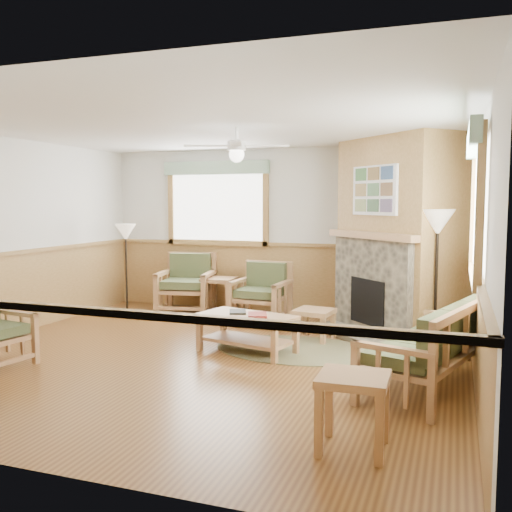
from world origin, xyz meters
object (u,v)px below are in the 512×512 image
(armchair_back_left, at_px, (186,283))
(coffee_table, at_px, (247,333))
(floor_lamp_right, at_px, (436,280))
(sofa, at_px, (429,345))
(floor_lamp_left, at_px, (126,269))
(end_table_sofa, at_px, (353,412))
(footstool, at_px, (314,325))
(armchair_back_right, at_px, (261,292))
(end_table_chairs, at_px, (219,295))

(armchair_back_left, height_order, coffee_table, armchair_back_left)
(armchair_back_left, distance_m, floor_lamp_right, 4.22)
(sofa, relative_size, floor_lamp_left, 1.26)
(end_table_sofa, bearing_deg, footstool, 108.53)
(armchair_back_left, bearing_deg, sofa, -45.01)
(armchair_back_right, bearing_deg, coffee_table, -73.29)
(sofa, xyz_separation_m, armchair_back_left, (-4.01, 2.72, 0.05))
(armchair_back_left, height_order, floor_lamp_right, floor_lamp_right)
(armchair_back_right, relative_size, floor_lamp_right, 0.51)
(floor_lamp_right, bearing_deg, end_table_sofa, -98.29)
(sofa, xyz_separation_m, floor_lamp_left, (-4.84, 2.24, 0.31))
(armchair_back_left, height_order, floor_lamp_left, floor_lamp_left)
(armchair_back_right, relative_size, floor_lamp_left, 0.60)
(armchair_back_left, bearing_deg, end_table_chairs, -1.50)
(end_table_chairs, xyz_separation_m, footstool, (1.92, -1.30, -0.09))
(footstool, xyz_separation_m, floor_lamp_right, (1.53, -0.05, 0.67))
(coffee_table, bearing_deg, armchair_back_right, 117.74)
(sofa, height_order, footstool, sofa)
(coffee_table, distance_m, end_table_sofa, 2.86)
(coffee_table, distance_m, floor_lamp_right, 2.39)
(footstool, height_order, floor_lamp_right, floor_lamp_right)
(coffee_table, distance_m, floor_lamp_left, 3.17)
(footstool, bearing_deg, floor_lamp_right, -1.76)
(coffee_table, xyz_separation_m, end_table_chairs, (-1.30, 2.18, 0.06))
(footstool, bearing_deg, end_table_chairs, 145.93)
(armchair_back_right, distance_m, coffee_table, 1.89)
(armchair_back_right, xyz_separation_m, floor_lamp_left, (-2.24, -0.22, 0.30))
(end_table_chairs, height_order, footstool, end_table_chairs)
(armchair_back_right, height_order, floor_lamp_left, floor_lamp_left)
(floor_lamp_right, bearing_deg, sofa, -90.00)
(coffee_table, height_order, footstool, coffee_table)
(floor_lamp_left, relative_size, floor_lamp_right, 0.85)
(floor_lamp_left, bearing_deg, end_table_chairs, 22.64)
(armchair_back_right, relative_size, footstool, 1.88)
(sofa, distance_m, floor_lamp_left, 5.34)
(sofa, height_order, coffee_table, sofa)
(coffee_table, bearing_deg, floor_lamp_left, 162.98)
(end_table_sofa, height_order, footstool, end_table_sofa)
(end_table_sofa, relative_size, floor_lamp_left, 0.38)
(floor_lamp_left, distance_m, floor_lamp_right, 4.90)
(end_table_sofa, distance_m, floor_lamp_right, 3.23)
(footstool, relative_size, floor_lamp_left, 0.32)
(armchair_back_left, height_order, end_table_sofa, armchair_back_left)
(floor_lamp_left, height_order, floor_lamp_right, floor_lamp_right)
(armchair_back_left, relative_size, floor_lamp_left, 0.65)
(armchair_back_right, distance_m, end_table_sofa, 4.66)
(sofa, bearing_deg, footstool, -117.59)
(armchair_back_left, bearing_deg, floor_lamp_left, -160.44)
(coffee_table, height_order, end_table_chairs, end_table_chairs)
(footstool, bearing_deg, armchair_back_right, 138.74)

